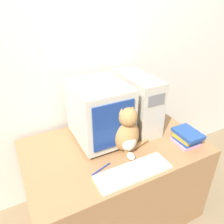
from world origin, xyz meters
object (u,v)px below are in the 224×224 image
object	(u,v)px
crt_monitor	(100,112)
cat	(126,132)
book_stack	(187,137)
keyboard	(133,172)
pen	(101,169)
computer_tower	(137,102)

from	to	relation	value
crt_monitor	cat	xyz separation A→B (m)	(0.10, -0.21, -0.08)
book_stack	keyboard	bearing A→B (deg)	-170.81
pen	computer_tower	bearing A→B (deg)	35.68
computer_tower	pen	distance (m)	0.63
crt_monitor	pen	world-z (taller)	crt_monitor
keyboard	cat	distance (m)	0.28
crt_monitor	keyboard	size ratio (longest dim) A/B	0.91
crt_monitor	keyboard	world-z (taller)	crt_monitor
crt_monitor	computer_tower	xyz separation A→B (m)	(0.34, 0.03, -0.01)
book_stack	pen	bearing A→B (deg)	177.09
keyboard	cat	xyz separation A→B (m)	(0.08, 0.23, 0.14)
keyboard	book_stack	world-z (taller)	book_stack
crt_monitor	book_stack	size ratio (longest dim) A/B	2.16
cat	pen	bearing A→B (deg)	-147.87
crt_monitor	cat	distance (m)	0.24
cat	book_stack	size ratio (longest dim) A/B	1.71
keyboard	pen	distance (m)	0.21
cat	book_stack	xyz separation A→B (m)	(0.44, -0.14, -0.10)
pen	book_stack	bearing A→B (deg)	-2.91
cat	pen	distance (m)	0.30
crt_monitor	book_stack	xyz separation A→B (m)	(0.54, -0.35, -0.18)
crt_monitor	pen	distance (m)	0.41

